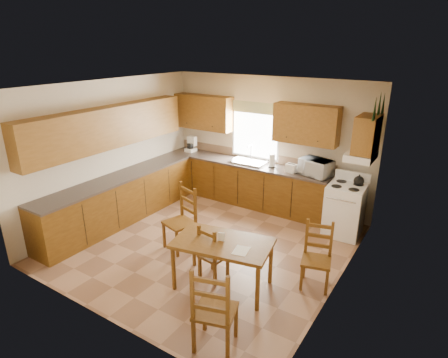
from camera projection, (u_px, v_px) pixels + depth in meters
The scene contains 35 objects.
floor at pixel (208, 244), 6.56m from camera, with size 4.50×4.50×0.00m, color #976E53.
ceiling at pixel (205, 86), 5.63m from camera, with size 4.50×4.50×0.00m, color brown.
wall_left at pixel (112, 151), 7.24m from camera, with size 4.50×4.50×0.00m, color beige.
wall_right at pixel (345, 201), 4.95m from camera, with size 4.50×4.50×0.00m, color beige.
wall_back at pixel (268, 142), 7.87m from camera, with size 4.50×4.50×0.00m, color beige.
wall_front at pixel (94, 224), 4.32m from camera, with size 4.50×4.50×0.00m, color beige.
lower_cab_back at pixel (245, 183), 8.13m from camera, with size 3.75×0.60×0.88m, color brown.
lower_cab_left at pixel (121, 200), 7.28m from camera, with size 0.60×3.60×0.88m, color brown.
counter_back at pixel (245, 163), 7.98m from camera, with size 3.75×0.63×0.04m, color #433833.
counter_left at pixel (119, 178), 7.12m from camera, with size 0.63×3.60×0.04m, color #433833.
backsplash at pixel (252, 155), 8.17m from camera, with size 3.75×0.01×0.18m, color #866950.
upper_cab_back_left at pixel (203, 112), 8.35m from camera, with size 1.41×0.33×0.75m, color brown.
upper_cab_back_right at pixel (306, 124), 7.12m from camera, with size 1.25×0.33×0.75m, color brown.
upper_cab_left at pixel (109, 127), 6.86m from camera, with size 0.33×3.60×0.75m, color brown.
upper_cab_stove at pixel (367, 134), 6.15m from camera, with size 0.33×0.62×0.62m, color brown.
range_hood at pixel (361, 156), 6.30m from camera, with size 0.44×0.62×0.12m, color white.
window_frame at pixel (255, 131), 7.93m from camera, with size 1.13×0.02×1.18m, color white.
window_pane at pixel (255, 131), 7.92m from camera, with size 1.05×0.01×1.10m, color white.
window_valance at pixel (255, 108), 7.73m from camera, with size 1.19×0.01×0.24m, color #5D7940.
sink_basin at pixel (248, 162), 7.92m from camera, with size 0.75×0.45×0.04m, color silver.
pine_decal_a at pixel (375, 109), 5.66m from camera, with size 0.22×0.22×0.36m, color #193B18.
pine_decal_b at pixel (380, 103), 5.90m from camera, with size 0.22×0.22×0.36m, color #193B18.
pine_decal_c at pixel (384, 103), 6.17m from camera, with size 0.22×0.22×0.36m, color #193B18.
stove at pixel (344, 210), 6.76m from camera, with size 0.63×0.65×0.93m, color white.
coffeemaker at pixel (191, 145), 8.70m from camera, with size 0.19×0.22×0.32m, color white.
paper_towel at pixel (272, 161), 7.61m from camera, with size 0.12×0.12×0.27m, color white.
toaster at pixel (291, 168), 7.32m from camera, with size 0.21×0.13×0.17m, color white.
microwave at pixel (316, 167), 7.13m from camera, with size 0.54×0.39×0.32m, color white.
dining_table at pixel (223, 264), 5.31m from camera, with size 1.35×0.77×0.72m, color brown.
chair_near_left at pixel (215, 306), 4.20m from camera, with size 0.45×0.43×1.08m, color brown.
chair_near_right at pixel (214, 252), 5.49m from camera, with size 0.36×0.34×0.86m, color brown.
chair_far_left at pixel (179, 219), 6.24m from camera, with size 0.46×0.44×1.10m, color brown.
chair_far_right at pixel (317, 257), 5.26m from camera, with size 0.40×0.38×0.96m, color brown.
table_paper at pixel (241, 251), 4.96m from camera, with size 0.19×0.25×0.00m, color white.
table_card at pixel (221, 237), 5.19m from camera, with size 0.09×0.02×0.12m, color white.
Camera 1 is at (3.37, -4.69, 3.32)m, focal length 30.00 mm.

